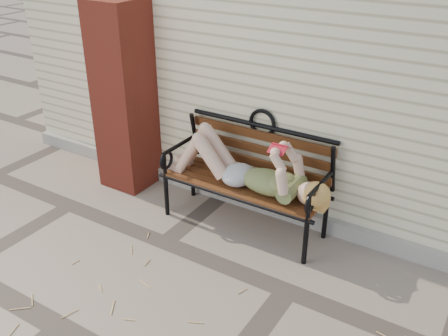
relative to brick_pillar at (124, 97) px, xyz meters
The scene contains 7 objects.
ground 2.62m from the brick_pillar, 18.06° to the right, with size 80.00×80.00×0.00m, color #7B6A5F.
house_wall 3.26m from the brick_pillar, 44.37° to the left, with size 8.00×4.00×3.00m, color beige.
foundation_strip 2.49m from the brick_pillar, ahead, with size 8.00×0.10×0.15m, color gray.
brick_pillar is the anchor object (origin of this frame).
garden_bench 1.57m from the brick_pillar, ahead, with size 1.70×0.68×1.10m.
reading_woman 1.58m from the brick_pillar, ahead, with size 1.60×0.36×0.50m.
straw_scatter 2.53m from the brick_pillar, 38.75° to the right, with size 2.96×1.65×0.01m.
Camera 1 is at (1.22, -2.93, 2.72)m, focal length 40.00 mm.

